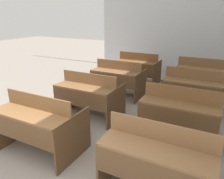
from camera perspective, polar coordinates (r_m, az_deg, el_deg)
The scene contains 10 objects.
wall_back at distance 8.46m, azimuth 16.80°, elevation 15.06°, with size 6.04×0.06×3.20m.
bench_front_left at distance 3.61m, azimuth -18.41°, elevation -8.32°, with size 1.26×0.83×0.95m.
bench_front_right at distance 2.74m, azimuth 12.03°, elevation -17.25°, with size 1.26×0.83×0.95m.
bench_second_left at distance 4.59m, azimuth -5.97°, elevation -1.44°, with size 1.26×0.83×0.95m.
bench_second_right at distance 3.93m, azimuth 17.29°, elevation -5.86°, with size 1.26×0.83×0.95m.
bench_third_left at distance 5.75m, azimuth 1.61°, elevation 2.94°, with size 1.26×0.83×0.95m.
bench_third_right at distance 5.23m, azimuth 20.30°, elevation 0.06°, with size 1.26×0.83×0.95m.
bench_back_left at distance 6.95m, azimuth 6.77°, elevation 5.68°, with size 1.26×0.83×0.95m.
bench_back_right at distance 6.54m, azimuth 22.10°, elevation 3.54°, with size 1.26×0.83×0.95m.
schoolbag at distance 4.59m, azimuth -23.97°, elevation -7.17°, with size 0.32×0.27×0.37m.
Camera 1 is at (1.68, -0.95, 2.09)m, focal length 35.00 mm.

